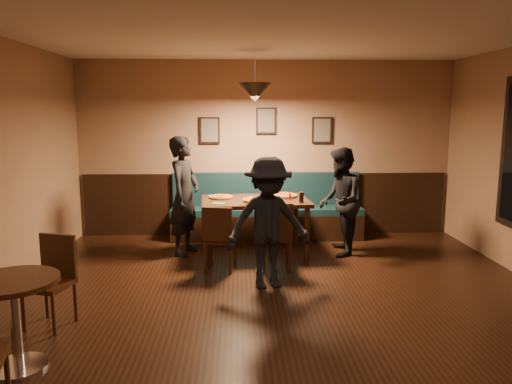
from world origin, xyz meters
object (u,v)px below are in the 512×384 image
at_px(dining_table, 255,227).
at_px(chair_near_right, 276,235).
at_px(diner_right, 340,202).
at_px(tabasco_bottle, 290,196).
at_px(chair_near_left, 220,238).
at_px(booth_bench, 267,207).
at_px(diner_front, 268,223).
at_px(cafe_table, 16,324).
at_px(cafe_chair_far, 48,283).
at_px(diner_left, 184,196).
at_px(soda_glass, 301,197).

xyz_separation_m(dining_table, chair_near_right, (0.24, -0.66, 0.05)).
xyz_separation_m(chair_near_right, diner_right, (0.94, 0.61, 0.31)).
height_order(chair_near_right, tabasco_bottle, tabasco_bottle).
bearing_deg(dining_table, chair_near_left, -128.75).
distance_m(booth_bench, diner_front, 2.21).
relative_size(chair_near_left, cafe_table, 1.15).
xyz_separation_m(diner_right, tabasco_bottle, (-0.70, -0.00, 0.09)).
relative_size(diner_front, cafe_table, 2.04).
bearing_deg(cafe_chair_far, diner_left, -96.70).
relative_size(chair_near_right, diner_front, 0.59).
xyz_separation_m(chair_near_left, diner_front, (0.57, -0.63, 0.33)).
distance_m(chair_near_left, cafe_table, 2.81).
bearing_deg(booth_bench, diner_front, -93.01).
bearing_deg(chair_near_right, soda_glass, 45.18).
bearing_deg(chair_near_left, diner_front, -37.04).
xyz_separation_m(chair_near_left, chair_near_right, (0.71, 0.02, 0.02)).
bearing_deg(chair_near_left, dining_table, 65.94).
xyz_separation_m(diner_right, soda_glass, (-0.57, -0.22, 0.11)).
relative_size(dining_table, diner_left, 0.89).
distance_m(booth_bench, soda_glass, 1.28).
xyz_separation_m(booth_bench, cafe_chair_far, (-2.23, -3.17, -0.07)).
xyz_separation_m(diner_front, tabasco_bottle, (0.38, 1.25, 0.09)).
distance_m(tabasco_bottle, cafe_chair_far, 3.37).
relative_size(chair_near_left, diner_front, 0.56).
bearing_deg(cafe_table, cafe_chair_far, 92.83).
xyz_separation_m(dining_table, cafe_table, (-1.97, -3.04, -0.03)).
xyz_separation_m(dining_table, diner_right, (1.18, -0.05, 0.36)).
distance_m(chair_near_right, cafe_chair_far, 2.77).
relative_size(dining_table, soda_glass, 10.25).
bearing_deg(booth_bench, tabasco_bottle, -74.45).
xyz_separation_m(booth_bench, diner_front, (-0.12, -2.19, 0.25)).
relative_size(chair_near_right, cafe_table, 1.20).
distance_m(chair_near_right, tabasco_bottle, 0.77).
bearing_deg(soda_glass, diner_front, -116.19).
bearing_deg(tabasco_bottle, diner_left, 175.32).
distance_m(cafe_table, cafe_chair_far, 0.77).
relative_size(diner_right, diner_front, 1.01).
distance_m(chair_near_left, diner_left, 1.00).
height_order(diner_right, cafe_table, diner_right).
bearing_deg(diner_front, diner_right, 35.24).
bearing_deg(diner_right, chair_near_left, -61.26).
xyz_separation_m(booth_bench, diner_right, (0.96, -0.94, 0.26)).
distance_m(booth_bench, dining_table, 0.93).
xyz_separation_m(diner_front, soda_glass, (0.51, 1.03, 0.11)).
bearing_deg(chair_near_right, booth_bench, 89.79).
bearing_deg(soda_glass, dining_table, 156.18).
bearing_deg(tabasco_bottle, booth_bench, 105.55).
xyz_separation_m(chair_near_right, diner_front, (-0.14, -0.65, 0.31)).
bearing_deg(diner_right, diner_front, -32.81).
bearing_deg(cafe_chair_far, tabasco_bottle, -121.36).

